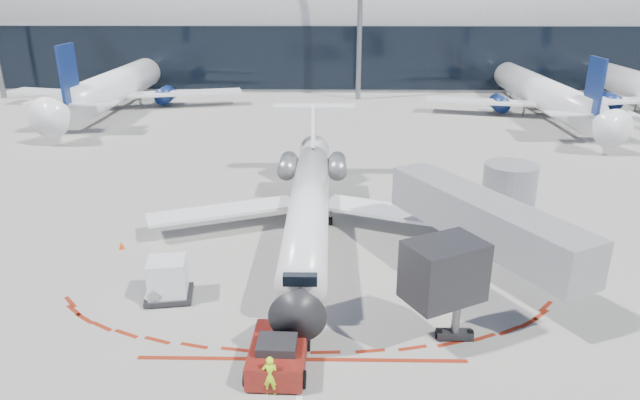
{
  "coord_description": "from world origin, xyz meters",
  "views": [
    {
      "loc": [
        1.13,
        -31.67,
        14.8
      ],
      "look_at": [
        0.56,
        -0.2,
        2.98
      ],
      "focal_mm": 32.0,
      "sensor_mm": 36.0,
      "label": 1
    }
  ],
  "objects_px": {
    "regional_jet": "(309,201)",
    "pushback_tug": "(278,353)",
    "uld_container": "(168,280)",
    "ramp_worker": "(270,376)"
  },
  "relations": [
    {
      "from": "regional_jet",
      "to": "uld_container",
      "type": "bearing_deg",
      "value": -128.64
    },
    {
      "from": "pushback_tug",
      "to": "uld_container",
      "type": "height_order",
      "value": "uld_container"
    },
    {
      "from": "ramp_worker",
      "to": "uld_container",
      "type": "distance_m",
      "value": 9.21
    },
    {
      "from": "ramp_worker",
      "to": "uld_container",
      "type": "relative_size",
      "value": 0.67
    },
    {
      "from": "regional_jet",
      "to": "pushback_tug",
      "type": "distance_m",
      "value": 14.01
    },
    {
      "from": "pushback_tug",
      "to": "uld_container",
      "type": "xyz_separation_m",
      "value": [
        -5.99,
        5.43,
        0.41
      ]
    },
    {
      "from": "uld_container",
      "to": "regional_jet",
      "type": "bearing_deg",
      "value": 42.17
    },
    {
      "from": "regional_jet",
      "to": "uld_container",
      "type": "distance_m",
      "value": 10.9
    },
    {
      "from": "regional_jet",
      "to": "ramp_worker",
      "type": "bearing_deg",
      "value": -93.48
    },
    {
      "from": "regional_jet",
      "to": "pushback_tug",
      "type": "height_order",
      "value": "regional_jet"
    }
  ]
}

